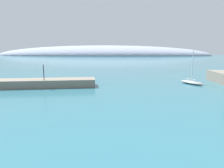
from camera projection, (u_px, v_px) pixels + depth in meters
name	position (u px, v px, depth m)	size (l,w,h in m)	color
breakwater_rocks	(29.00, 83.00, 41.93)	(27.59, 4.56, 1.66)	gray
distant_ridge	(103.00, 55.00, 256.71)	(274.35, 80.97, 25.41)	#8E99AD
sailboat_grey_mid_mooring	(191.00, 82.00, 46.15)	(4.91, 6.41, 7.58)	gray
harbor_lamp_post	(43.00, 70.00, 40.40)	(0.36, 0.36, 3.46)	black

